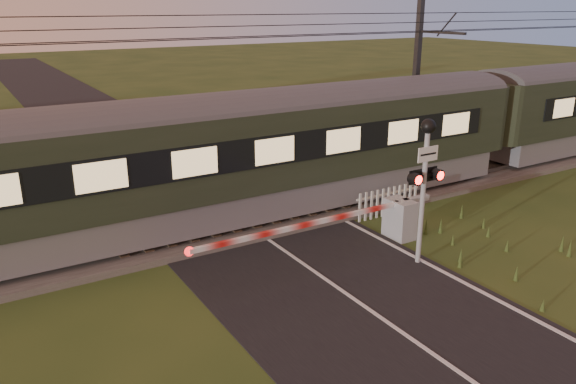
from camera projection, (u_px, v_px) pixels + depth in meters
ground at (378, 317)px, 12.04m from camera, size 160.00×160.00×0.00m
road at (386, 321)px, 11.86m from camera, size 6.00×140.00×0.03m
track_bed at (242, 220)px, 17.29m from camera, size 140.00×3.40×0.39m
overhead_wires at (236, 29)px, 15.50m from camera, size 120.00×0.62×0.62m
train at (483, 119)px, 21.81m from camera, size 39.51×2.72×3.67m
boom_gate at (390, 219)px, 15.77m from camera, size 7.49×0.87×1.16m
crossing_signal at (425, 166)px, 13.76m from camera, size 0.96×0.37×3.78m
picket_fence at (388, 201)px, 17.70m from camera, size 2.49×0.08×0.93m
catenary_mast at (417, 80)px, 22.46m from camera, size 0.21×2.46×6.72m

